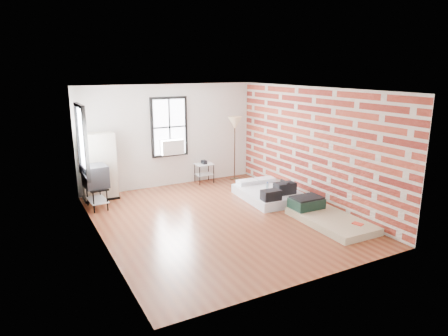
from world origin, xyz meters
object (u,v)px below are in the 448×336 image
mattress_main (270,193)px  wardrobe (99,167)px  mattress_bare (325,216)px  floor_lamp (235,126)px  side_table (204,168)px  tv_stand (96,178)px

mattress_main → wardrobe: 4.31m
mattress_bare → floor_lamp: 4.13m
wardrobe → floor_lamp: floor_lamp is taller
wardrobe → side_table: size_ratio=2.54×
tv_stand → side_table: bearing=9.8°
mattress_bare → floor_lamp: size_ratio=1.04×
mattress_bare → wardrobe: size_ratio=1.16×
mattress_main → floor_lamp: 2.50m
floor_lamp → tv_stand: size_ratio=1.79×
side_table → tv_stand: bearing=-166.7°
mattress_main → mattress_bare: size_ratio=0.94×
mattress_main → mattress_bare: 1.83m
floor_lamp → tv_stand: bearing=-170.7°
mattress_main → mattress_bare: bearing=-80.4°
side_table → floor_lamp: size_ratio=0.36×
wardrobe → floor_lamp: (3.88, 0.00, 0.77)m
mattress_bare → tv_stand: size_ratio=1.87×
side_table → tv_stand: (-3.14, -0.74, 0.30)m
floor_lamp → wardrobe: bearing=180.0°
mattress_main → side_table: 2.28m
floor_lamp → side_table: bearing=175.8°
side_table → floor_lamp: bearing=-4.2°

